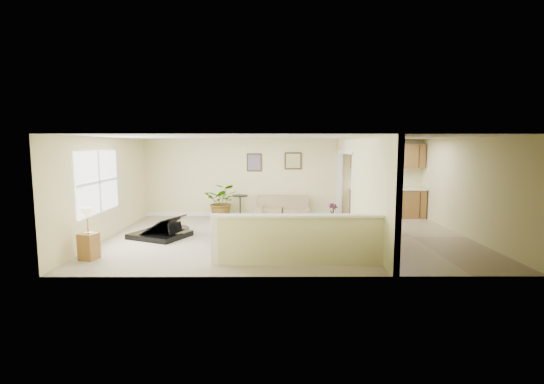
{
  "coord_description": "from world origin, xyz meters",
  "views": [
    {
      "loc": [
        -0.42,
        -9.72,
        2.32
      ],
      "look_at": [
        -0.39,
        0.4,
        1.1
      ],
      "focal_mm": 26.0,
      "sensor_mm": 36.0,
      "label": 1
    }
  ],
  "objects_px": {
    "accent_table": "(240,203)",
    "palm_plant": "(222,202)",
    "piano": "(159,217)",
    "lamp_stand": "(88,238)",
    "small_plant": "(333,214)",
    "piano_bench": "(228,227)",
    "loveseat": "(283,208)"
  },
  "relations": [
    {
      "from": "loveseat",
      "to": "lamp_stand",
      "type": "distance_m",
      "value": 5.97
    },
    {
      "from": "piano",
      "to": "palm_plant",
      "type": "relative_size",
      "value": 1.61
    },
    {
      "from": "piano",
      "to": "palm_plant",
      "type": "height_order",
      "value": "piano"
    },
    {
      "from": "palm_plant",
      "to": "lamp_stand",
      "type": "bearing_deg",
      "value": -116.83
    },
    {
      "from": "piano",
      "to": "piano_bench",
      "type": "xyz_separation_m",
      "value": [
        1.76,
        -0.19,
        -0.23
      ]
    },
    {
      "from": "lamp_stand",
      "to": "accent_table",
      "type": "bearing_deg",
      "value": 59.26
    },
    {
      "from": "accent_table",
      "to": "piano",
      "type": "bearing_deg",
      "value": -125.85
    },
    {
      "from": "accent_table",
      "to": "loveseat",
      "type": "bearing_deg",
      "value": -8.28
    },
    {
      "from": "piano_bench",
      "to": "palm_plant",
      "type": "xyz_separation_m",
      "value": [
        -0.45,
        2.5,
        0.28
      ]
    },
    {
      "from": "palm_plant",
      "to": "lamp_stand",
      "type": "height_order",
      "value": "palm_plant"
    },
    {
      "from": "palm_plant",
      "to": "piano_bench",
      "type": "bearing_deg",
      "value": -79.74
    },
    {
      "from": "piano",
      "to": "piano_bench",
      "type": "relative_size",
      "value": 2.23
    },
    {
      "from": "small_plant",
      "to": "lamp_stand",
      "type": "relative_size",
      "value": 0.53
    },
    {
      "from": "small_plant",
      "to": "palm_plant",
      "type": "bearing_deg",
      "value": 173.08
    },
    {
      "from": "small_plant",
      "to": "accent_table",
      "type": "bearing_deg",
      "value": 166.9
    },
    {
      "from": "accent_table",
      "to": "small_plant",
      "type": "xyz_separation_m",
      "value": [
        2.84,
        -0.66,
        -0.23
      ]
    },
    {
      "from": "palm_plant",
      "to": "small_plant",
      "type": "distance_m",
      "value": 3.42
    },
    {
      "from": "accent_table",
      "to": "small_plant",
      "type": "height_order",
      "value": "accent_table"
    },
    {
      "from": "piano_bench",
      "to": "lamp_stand",
      "type": "bearing_deg",
      "value": -145.34
    },
    {
      "from": "accent_table",
      "to": "palm_plant",
      "type": "height_order",
      "value": "palm_plant"
    },
    {
      "from": "piano_bench",
      "to": "loveseat",
      "type": "xyz_separation_m",
      "value": [
        1.43,
        2.55,
        0.08
      ]
    },
    {
      "from": "loveseat",
      "to": "accent_table",
      "type": "xyz_separation_m",
      "value": [
        -1.35,
        0.2,
        0.11
      ]
    },
    {
      "from": "piano",
      "to": "loveseat",
      "type": "distance_m",
      "value": 3.97
    },
    {
      "from": "piano_bench",
      "to": "small_plant",
      "type": "xyz_separation_m",
      "value": [
        2.93,
        2.09,
        -0.03
      ]
    },
    {
      "from": "loveseat",
      "to": "lamp_stand",
      "type": "height_order",
      "value": "lamp_stand"
    },
    {
      "from": "piano_bench",
      "to": "accent_table",
      "type": "xyz_separation_m",
      "value": [
        0.08,
        2.75,
        0.19
      ]
    },
    {
      "from": "palm_plant",
      "to": "lamp_stand",
      "type": "xyz_separation_m",
      "value": [
        -2.18,
        -4.32,
        -0.1
      ]
    },
    {
      "from": "small_plant",
      "to": "lamp_stand",
      "type": "xyz_separation_m",
      "value": [
        -5.56,
        -3.91,
        0.21
      ]
    },
    {
      "from": "piano",
      "to": "accent_table",
      "type": "xyz_separation_m",
      "value": [
        1.85,
        2.55,
        -0.04
      ]
    },
    {
      "from": "piano_bench",
      "to": "loveseat",
      "type": "bearing_deg",
      "value": 60.71
    },
    {
      "from": "loveseat",
      "to": "palm_plant",
      "type": "bearing_deg",
      "value": -175.19
    },
    {
      "from": "piano",
      "to": "loveseat",
      "type": "height_order",
      "value": "piano"
    }
  ]
}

